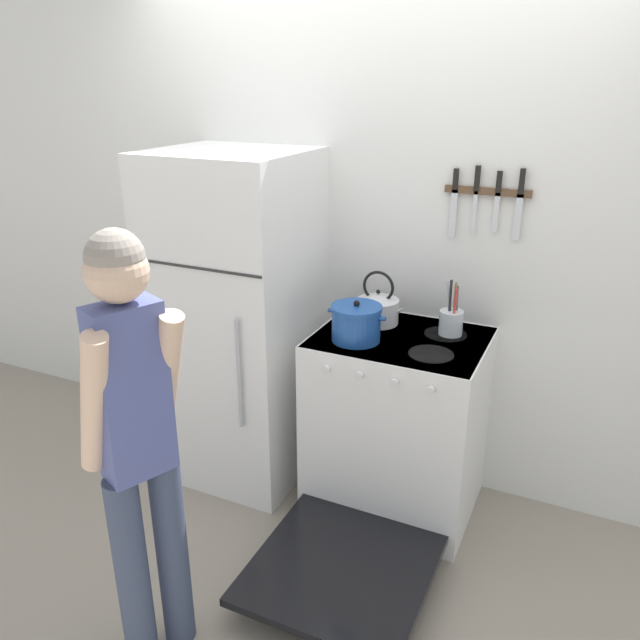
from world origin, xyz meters
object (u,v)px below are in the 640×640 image
(refrigerator, at_px, (237,321))
(person, at_px, (137,437))
(utensil_jar, at_px, (451,321))
(tea_kettle, at_px, (378,307))
(stove_range, at_px, (394,427))
(dutch_oven_pot, at_px, (356,323))

(refrigerator, bearing_deg, person, -72.99)
(utensil_jar, distance_m, person, 1.50)
(tea_kettle, xyz_separation_m, utensil_jar, (0.35, 0.01, -0.01))
(refrigerator, xyz_separation_m, person, (0.36, -1.17, 0.07))
(tea_kettle, xyz_separation_m, person, (-0.34, -1.32, -0.06))
(stove_range, distance_m, person, 1.35)
(utensil_jar, bearing_deg, person, -117.73)
(stove_range, bearing_deg, refrigerator, 179.22)
(person, bearing_deg, tea_kettle, 8.23)
(stove_range, height_order, dutch_oven_pot, dutch_oven_pot)
(stove_range, height_order, tea_kettle, tea_kettle)
(refrigerator, distance_m, person, 1.23)
(refrigerator, relative_size, dutch_oven_pot, 6.24)
(refrigerator, relative_size, stove_range, 1.27)
(refrigerator, distance_m, dutch_oven_pot, 0.71)
(refrigerator, distance_m, stove_range, 0.95)
(tea_kettle, distance_m, utensil_jar, 0.35)
(refrigerator, xyz_separation_m, tea_kettle, (0.70, 0.15, 0.13))
(dutch_oven_pot, xyz_separation_m, person, (-0.33, -1.08, -0.07))
(person, bearing_deg, dutch_oven_pot, 5.74)
(stove_range, distance_m, dutch_oven_pot, 0.57)
(refrigerator, bearing_deg, tea_kettle, 12.00)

